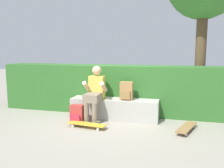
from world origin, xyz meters
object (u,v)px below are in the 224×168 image
skateboard_near_person (87,124)px  skateboard_beside_bench (187,127)px  backpack_on_ground (77,114)px  backpack_on_bench (126,91)px  person_skater (95,91)px  bench_main (114,109)px

skateboard_near_person → skateboard_beside_bench: same height
skateboard_beside_bench → backpack_on_ground: 2.26m
skateboard_beside_bench → backpack_on_bench: 1.48m
person_skater → backpack_on_ground: person_skater is taller
skateboard_beside_bench → backpack_on_ground: size_ratio=2.05×
backpack_on_ground → bench_main: bearing=37.5°
bench_main → skateboard_near_person: size_ratio=2.43×
person_skater → skateboard_near_person: 0.81m
bench_main → skateboard_beside_bench: size_ratio=2.42×
person_skater → backpack_on_bench: person_skater is taller
skateboard_beside_bench → backpack_on_bench: backpack_on_bench is taller
person_skater → skateboard_beside_bench: 2.06m
bench_main → backpack_on_bench: size_ratio=4.97×
person_skater → bench_main: bearing=28.9°
bench_main → person_skater: 0.62m
bench_main → person_skater: person_skater is taller
backpack_on_bench → backpack_on_ground: size_ratio=1.00×
skateboard_near_person → backpack_on_ground: size_ratio=2.05×
backpack_on_bench → skateboard_near_person: bearing=-131.1°
skateboard_near_person → skateboard_beside_bench: (1.95, 0.30, 0.00)m
skateboard_near_person → backpack_on_ground: (-0.31, 0.24, 0.12)m
skateboard_beside_bench → skateboard_near_person: bearing=-171.4°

